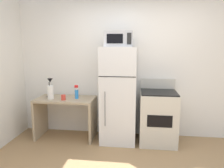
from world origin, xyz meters
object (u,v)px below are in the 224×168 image
Objects in this scene: desk at (66,110)px; coffee_mug at (63,97)px; desk_lamp at (50,84)px; spray_bottle at (77,93)px; paper_towel_roll at (50,92)px; oven_range at (158,117)px; microwave at (119,39)px; refrigerator at (119,95)px.

desk is 11.15× the size of coffee_mug.
desk_lamp is (-0.30, 0.05, 0.47)m from desk.
paper_towel_roll is at bearing -169.70° from spray_bottle.
paper_towel_roll is (0.06, -0.14, -0.12)m from desk_lamp.
paper_towel_roll is 0.22× the size of oven_range.
paper_towel_roll is at bearing -159.57° from desk.
microwave reaches higher than desk_lamp.
oven_range is (1.98, -0.06, -0.52)m from desk_lamp.
refrigerator is at bearing -2.77° from desk_lamp.
coffee_mug is at bearing -85.02° from desk.
oven_range reaches higher than coffee_mug.
microwave is 0.42× the size of oven_range.
microwave is 1.51m from oven_range.
paper_towel_roll is 1.96m from oven_range.
desk_lamp is 3.72× the size of coffee_mug.
refrigerator is (0.98, -0.02, 0.32)m from desk.
coffee_mug is 0.06× the size of refrigerator.
paper_towel_roll is (-0.46, -0.08, 0.02)m from spray_bottle.
coffee_mug is at bearing -175.85° from oven_range.
refrigerator is at bearing -0.63° from spray_bottle.
microwave reaches higher than paper_towel_roll.
desk is 0.44m from paper_towel_roll.
refrigerator is at bearing -0.90° from desk.
oven_range reaches higher than paper_towel_roll.
microwave is (0.98, -0.04, 1.29)m from desk.
microwave reaches higher than desk.
desk is 1.62m from microwave.
desk is 4.41× the size of paper_towel_roll.
refrigerator is 3.64× the size of microwave.
desk is at bearing 178.18° from spray_bottle.
microwave is (0.97, 0.10, 1.01)m from coffee_mug.
microwave is at bearing -89.67° from refrigerator.
desk is 0.40m from spray_bottle.
oven_range is (0.69, 0.00, -0.37)m from refrigerator.
microwave reaches higher than refrigerator.
microwave is (0.00, -0.02, 0.97)m from refrigerator.
coffee_mug is at bearing -148.07° from spray_bottle.
oven_range is at bearing -0.27° from spray_bottle.
oven_range is (1.46, -0.01, -0.38)m from spray_bottle.
coffee_mug is 0.21× the size of microwave.
microwave reaches higher than coffee_mug.
spray_bottle is 0.54× the size of microwave.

